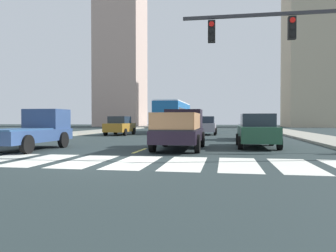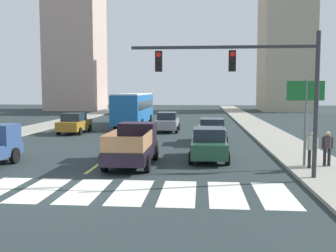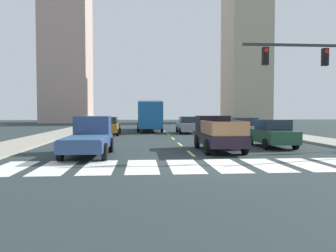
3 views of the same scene
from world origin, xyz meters
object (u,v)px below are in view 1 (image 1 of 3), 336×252
at_px(traffic_signal_gantry, 321,46).
at_px(city_bus, 174,115).
at_px(sedan_near_left, 120,126).
at_px(pickup_dark, 34,130).
at_px(sedan_near_right, 253,128).
at_px(sedan_mid, 206,126).
at_px(pickup_stakebed, 181,130).
at_px(sedan_far, 257,131).

bearing_deg(traffic_signal_gantry, city_bus, 111.58).
xyz_separation_m(sedan_near_left, traffic_signal_gantry, (12.98, -16.17, 3.28)).
xyz_separation_m(pickup_dark, city_bus, (3.54, 21.20, 1.03)).
relative_size(sedan_near_right, sedan_near_left, 1.00).
bearing_deg(city_bus, sedan_near_right, -55.69).
relative_size(pickup_dark, city_bus, 0.48).
xyz_separation_m(city_bus, sedan_mid, (3.78, -4.56, -1.09)).
xyz_separation_m(pickup_stakebed, pickup_dark, (-6.94, -1.51, -0.02)).
xyz_separation_m(pickup_stakebed, traffic_signal_gantry, (5.60, -3.05, 3.20)).
distance_m(sedan_near_right, traffic_signal_gantry, 11.64).
bearing_deg(pickup_dark, sedan_near_right, 43.31).
height_order(city_bus, sedan_far, city_bus).
height_order(sedan_far, sedan_mid, same).
xyz_separation_m(pickup_dark, sedan_far, (10.70, 2.88, -0.06)).
distance_m(pickup_dark, sedan_near_right, 14.57).
bearing_deg(sedan_far, pickup_dark, -162.15).
bearing_deg(pickup_dark, sedan_mid, 68.77).
relative_size(pickup_dark, sedan_near_left, 1.18).
bearing_deg(pickup_dark, pickup_stakebed, 14.76).
bearing_deg(sedan_far, sedan_near_left, 136.27).
bearing_deg(sedan_near_left, sedan_near_right, -21.53).
xyz_separation_m(sedan_far, sedan_near_left, (-11.14, 11.75, 0.00)).
distance_m(sedan_mid, traffic_signal_gantry, 19.20).
height_order(city_bus, sedan_near_left, city_bus).
bearing_deg(sedan_mid, sedan_far, -77.41).
relative_size(pickup_stakebed, traffic_signal_gantry, 0.69).
height_order(pickup_stakebed, sedan_near_left, pickup_stakebed).
relative_size(sedan_mid, sedan_near_left, 1.00).
distance_m(city_bus, sedan_near_right, 13.92).
bearing_deg(sedan_far, city_bus, 114.14).
xyz_separation_m(city_bus, sedan_far, (7.16, -18.32, -1.09)).
xyz_separation_m(pickup_dark, traffic_signal_gantry, (12.54, -1.55, 3.22)).
xyz_separation_m(sedan_far, traffic_signal_gantry, (1.83, -4.43, 3.28)).
distance_m(sedan_far, traffic_signal_gantry, 5.81).
xyz_separation_m(pickup_dark, sedan_near_right, (11.03, 9.52, -0.06)).
xyz_separation_m(pickup_dark, sedan_mid, (7.32, 16.64, -0.06)).
xyz_separation_m(city_bus, traffic_signal_gantry, (8.99, -22.74, 2.19)).
bearing_deg(sedan_near_right, sedan_mid, 115.12).
xyz_separation_m(pickup_stakebed, sedan_far, (3.76, 1.37, -0.08)).
relative_size(sedan_far, traffic_signal_gantry, 0.58).
relative_size(pickup_stakebed, sedan_near_right, 1.18).
bearing_deg(sedan_near_left, sedan_mid, 17.00).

